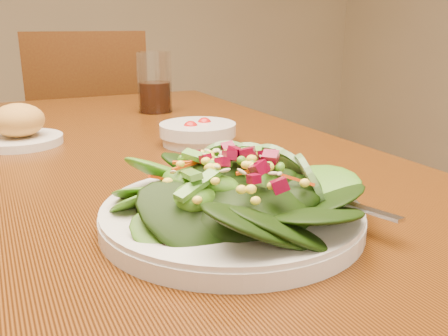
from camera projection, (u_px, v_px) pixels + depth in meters
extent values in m
cube|color=#62320E|center=(109.00, 166.00, 0.88)|extent=(0.90, 1.40, 0.04)
cylinder|color=#44270A|center=(187.00, 209.00, 1.70)|extent=(0.07, 0.07, 0.71)
cube|color=#44270A|center=(92.00, 157.00, 2.01)|extent=(0.50, 0.50, 0.04)
cylinder|color=#44270A|center=(136.00, 192.00, 2.30)|extent=(0.04, 0.04, 0.42)
cylinder|color=#44270A|center=(51.00, 200.00, 2.20)|extent=(0.04, 0.04, 0.42)
cylinder|color=#44270A|center=(147.00, 223.00, 1.96)|extent=(0.04, 0.04, 0.42)
cylinder|color=#44270A|center=(47.00, 234.00, 1.86)|extent=(0.04, 0.04, 0.42)
cube|color=#44270A|center=(89.00, 101.00, 1.75)|extent=(0.41, 0.10, 0.47)
cylinder|color=silver|center=(231.00, 218.00, 0.57)|extent=(0.30, 0.30, 0.02)
ellipsoid|color=black|center=(232.00, 192.00, 0.56)|extent=(0.20, 0.20, 0.05)
cube|color=silver|center=(338.00, 198.00, 0.60)|extent=(0.05, 0.18, 0.01)
cylinder|color=silver|center=(20.00, 140.00, 0.95)|extent=(0.16, 0.16, 0.02)
ellipsoid|color=#C58C45|center=(18.00, 120.00, 0.93)|extent=(0.10, 0.10, 0.06)
cylinder|color=silver|center=(198.00, 134.00, 0.94)|extent=(0.14, 0.14, 0.04)
sphere|color=red|center=(204.00, 125.00, 0.96)|extent=(0.03, 0.03, 0.03)
sphere|color=red|center=(191.00, 129.00, 0.93)|extent=(0.03, 0.03, 0.03)
cylinder|color=silver|center=(155.00, 82.00, 1.26)|extent=(0.09, 0.09, 0.15)
cylinder|color=black|center=(155.00, 97.00, 1.27)|extent=(0.08, 0.08, 0.08)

